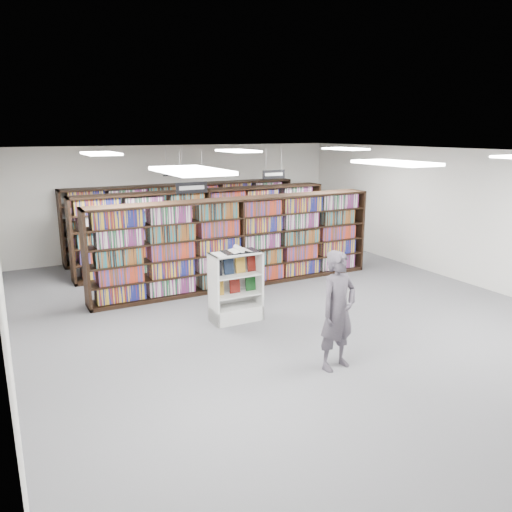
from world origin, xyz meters
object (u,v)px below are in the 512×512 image
endcap_display (235,297)px  shopper (338,311)px  open_book (240,250)px  bookshelf_row_near (239,243)px

endcap_display → shopper: shopper is taller
endcap_display → shopper: (0.52, -2.56, 0.47)m
open_book → shopper: (0.42, -2.54, -0.46)m
open_book → shopper: size_ratio=0.38×
bookshelf_row_near → endcap_display: bearing=-117.8°
open_book → bookshelf_row_near: bearing=67.7°
bookshelf_row_near → open_book: bearing=-115.3°
endcap_display → bookshelf_row_near: bearing=62.2°
bookshelf_row_near → endcap_display: bookshelf_row_near is taller
bookshelf_row_near → endcap_display: (-1.04, -1.97, -0.59)m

